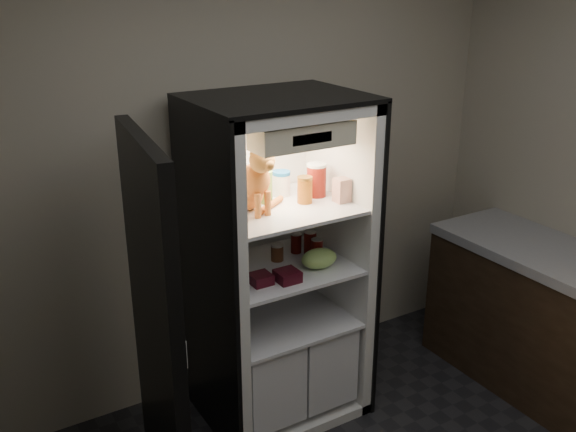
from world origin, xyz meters
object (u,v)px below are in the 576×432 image
parmesan_shaker (266,187)px  salsa_jar (305,190)px  cream_carton (342,190)px  berry_box_left (261,279)px  soda_can_c (317,249)px  berry_box_right (287,276)px  grape_bag (319,258)px  mayo_tub (281,183)px  tabby_cat (250,184)px  pepper_jar (316,180)px  soda_can_b (310,242)px  soda_can_a (296,243)px  condiment_jar (277,252)px  refrigerator (275,285)px

parmesan_shaker → salsa_jar: bearing=-29.7°
cream_carton → berry_box_left: cream_carton is taller
soda_can_c → berry_box_right: (-0.29, -0.15, -0.03)m
grape_bag → berry_box_right: size_ratio=1.77×
mayo_tub → soda_can_c: bearing=-56.5°
tabby_cat → pepper_jar: (0.43, 0.02, -0.05)m
tabby_cat → berry_box_right: tabby_cat is taller
mayo_tub → soda_can_b: (0.13, -0.09, -0.35)m
soda_can_a → condiment_jar: size_ratio=1.17×
mayo_tub → pepper_jar: (0.16, -0.11, 0.02)m
condiment_jar → berry_box_right: bearing=-108.9°
pepper_jar → soda_can_a: (-0.09, 0.07, -0.39)m
soda_can_a → soda_can_b: size_ratio=0.85×
parmesan_shaker → soda_can_a: bearing=8.1°
soda_can_b → condiment_jar: (-0.21, 0.01, -0.02)m
tabby_cat → condiment_jar: size_ratio=4.02×
soda_can_c → berry_box_left: soda_can_c is taller
refrigerator → cream_carton: bearing=-28.6°
refrigerator → pepper_jar: 0.64m
refrigerator → tabby_cat: (-0.17, -0.04, 0.65)m
condiment_jar → cream_carton: bearing=-31.4°
condiment_jar → grape_bag: 0.25m
berry_box_left → condiment_jar: bearing=43.3°
salsa_jar → soda_can_b: 0.38m
parmesan_shaker → condiment_jar: parmesan_shaker is taller
condiment_jar → soda_can_a: bearing=14.8°
cream_carton → soda_can_a: cream_carton is taller
pepper_jar → cream_carton: bearing=-67.7°
pepper_jar → soda_can_c: bearing=-117.3°
berry_box_left → soda_can_c: bearing=14.2°
refrigerator → condiment_jar: 0.20m
soda_can_c → grape_bag: (-0.05, -0.09, -0.01)m
salsa_jar → berry_box_right: 0.47m
refrigerator → parmesan_shaker: bearing=155.9°
mayo_tub → soda_can_a: 0.37m
parmesan_shaker → cream_carton: 0.41m
soda_can_c → grape_bag: size_ratio=0.58×
tabby_cat → salsa_jar: (0.31, -0.04, -0.07)m
refrigerator → soda_can_c: refrigerator is taller
parmesan_shaker → mayo_tub: bearing=27.9°
parmesan_shaker → grape_bag: (0.21, -0.21, -0.39)m
mayo_tub → berry_box_left: mayo_tub is taller
cream_carton → berry_box_right: size_ratio=1.11×
parmesan_shaker → berry_box_right: parmesan_shaker is taller
soda_can_a → grape_bag: bearing=-89.7°
parmesan_shaker → soda_can_a: size_ratio=1.54×
salsa_jar → refrigerator: bearing=148.7°
mayo_tub → condiment_jar: (-0.08, -0.08, -0.37)m
tabby_cat → berry_box_left: (-0.03, -0.16, -0.47)m
soda_can_b → berry_box_right: bearing=-140.9°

